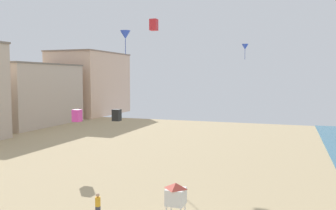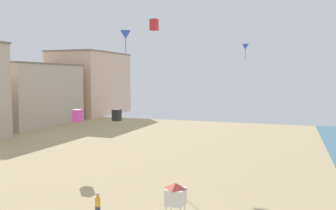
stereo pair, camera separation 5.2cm
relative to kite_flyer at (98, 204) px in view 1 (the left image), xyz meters
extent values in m
cube|color=#C6B29E|center=(-34.88, 34.60, 4.68)|extent=(10.91, 18.41, 11.20)
cube|color=slate|center=(-34.88, 34.60, 10.44)|extent=(11.13, 18.78, 0.30)
cube|color=beige|center=(-34.88, 55.43, 6.39)|extent=(12.17, 19.30, 14.61)
cube|color=#89715E|center=(-34.88, 55.43, 13.84)|extent=(12.41, 19.69, 0.30)
cylinder|color=gold|center=(0.00, 0.00, 0.18)|extent=(0.34, 0.34, 0.60)
sphere|color=tan|center=(0.00, 0.00, 0.60)|extent=(0.24, 0.24, 0.24)
cylinder|color=white|center=(4.45, 1.35, -0.32)|extent=(0.10, 0.10, 1.20)
cube|color=white|center=(4.90, 0.90, 0.78)|extent=(1.10, 1.10, 1.00)
pyramid|color=#D14C3D|center=(4.90, 0.90, 1.46)|extent=(1.10, 1.10, 0.35)
cube|color=red|center=(-5.70, 24.07, 14.84)|extent=(0.93, 0.93, 1.46)
cube|color=black|center=(-1.97, 6.43, 4.96)|extent=(0.60, 0.60, 0.95)
cone|color=blue|center=(5.29, 30.16, 12.19)|extent=(0.92, 0.92, 0.75)
cylinder|color=#233995|center=(5.29, 30.16, 11.15)|extent=(0.05, 0.05, 1.34)
cube|color=#DB3D9E|center=(-8.78, 10.93, 4.20)|extent=(0.77, 0.77, 1.21)
cone|color=blue|center=(-8.38, 21.15, 13.33)|extent=(1.29, 1.29, 1.06)
cylinder|color=#233995|center=(-8.38, 21.15, 11.86)|extent=(0.07, 0.07, 1.88)
camera|label=1|loc=(11.36, -18.91, 8.04)|focal=37.46mm
camera|label=2|loc=(11.41, -18.89, 8.04)|focal=37.46mm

